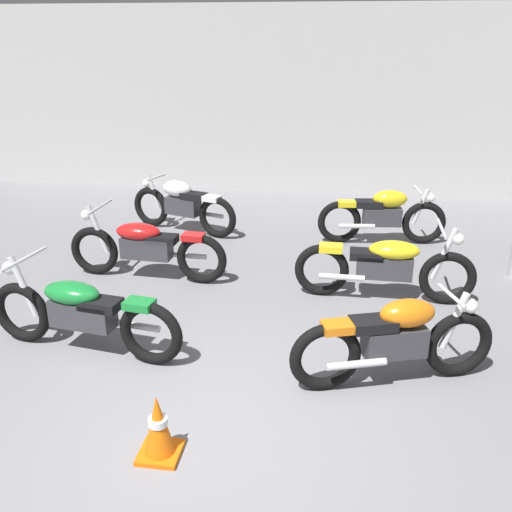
{
  "coord_description": "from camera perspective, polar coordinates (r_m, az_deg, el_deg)",
  "views": [
    {
      "loc": [
        0.95,
        -3.69,
        3.06
      ],
      "look_at": [
        0.0,
        2.59,
        0.55
      ],
      "focal_mm": 39.61,
      "sensor_mm": 36.0,
      "label": 1
    }
  ],
  "objects": [
    {
      "name": "back_wall",
      "position": [
        11.6,
        4.0,
        15.3
      ],
      "size": [
        13.17,
        0.24,
        3.6
      ],
      "primitive_type": "cube",
      "color": "#BCBAB7",
      "rests_on": "ground"
    },
    {
      "name": "motorcycle_right_row_2",
      "position": [
        8.91,
        12.68,
        4.08
      ],
      "size": [
        1.97,
        0.54,
        0.88
      ],
      "color": "black",
      "rests_on": "ground"
    },
    {
      "name": "motorcycle_left_row_2",
      "position": [
        9.31,
        -7.44,
        5.18
      ],
      "size": [
        1.9,
        0.76,
        0.88
      ],
      "color": "black",
      "rests_on": "ground"
    },
    {
      "name": "motorcycle_right_row_1",
      "position": [
        6.99,
        12.94,
        -0.92
      ],
      "size": [
        2.17,
        0.68,
        0.97
      ],
      "color": "black",
      "rests_on": "ground"
    },
    {
      "name": "motorcycle_left_row_0",
      "position": [
        5.96,
        -17.2,
        -5.42
      ],
      "size": [
        2.16,
        0.68,
        0.97
      ],
      "color": "black",
      "rests_on": "ground"
    },
    {
      "name": "motorcycle_left_row_1",
      "position": [
        7.55,
        -11.09,
        0.95
      ],
      "size": [
        2.17,
        0.68,
        0.97
      ],
      "color": "black",
      "rests_on": "ground"
    },
    {
      "name": "motorcycle_right_row_0",
      "position": [
        5.37,
        13.92,
        -8.13
      ],
      "size": [
        1.9,
        0.77,
        0.88
      ],
      "color": "black",
      "rests_on": "ground"
    },
    {
      "name": "ground_plane",
      "position": [
        4.89,
        -4.76,
        -17.31
      ],
      "size": [
        60.0,
        60.0,
        0.0
      ],
      "primitive_type": "plane",
      "color": "gray"
    },
    {
      "name": "traffic_cone",
      "position": [
        4.56,
        -9.84,
        -16.68
      ],
      "size": [
        0.32,
        0.32,
        0.54
      ],
      "color": "orange",
      "rests_on": "ground"
    }
  ]
}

